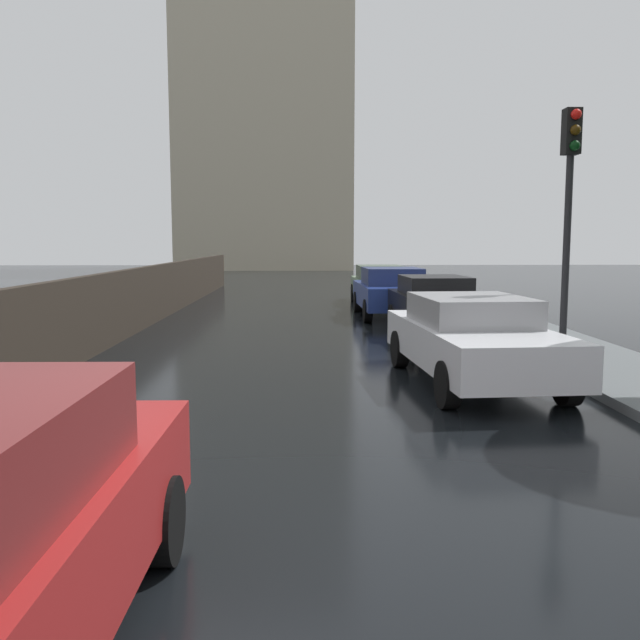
# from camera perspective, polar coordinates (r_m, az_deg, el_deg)

# --- Properties ---
(ground) EXTENTS (120.00, 120.00, 0.00)m
(ground) POSITION_cam_1_polar(r_m,az_deg,el_deg) (4.70, 0.29, -21.49)
(ground) COLOR black
(car_black_near_kerb) EXTENTS (1.84, 4.19, 1.41)m
(car_black_near_kerb) POSITION_cam_1_polar(r_m,az_deg,el_deg) (16.08, 9.78, 1.29)
(car_black_near_kerb) COLOR black
(car_black_near_kerb) RESTS_ON ground
(car_white_mid_road) EXTENTS (2.14, 4.68, 1.37)m
(car_white_mid_road) POSITION_cam_1_polar(r_m,az_deg,el_deg) (10.72, 12.88, -1.50)
(car_white_mid_road) COLOR silver
(car_white_mid_road) RESTS_ON ground
(car_green_far_ahead) EXTENTS (1.84, 4.45, 1.38)m
(car_green_far_ahead) POSITION_cam_1_polar(r_m,az_deg,el_deg) (24.01, 5.11, 3.07)
(car_green_far_ahead) COLOR slate
(car_green_far_ahead) RESTS_ON ground
(car_blue_far_lane) EXTENTS (1.98, 4.28, 1.46)m
(car_blue_far_lane) POSITION_cam_1_polar(r_m,az_deg,el_deg) (19.91, 6.07, 2.43)
(car_blue_far_lane) COLOR navy
(car_blue_far_lane) RESTS_ON ground
(traffic_light) EXTENTS (0.26, 0.39, 4.27)m
(traffic_light) POSITION_cam_1_polar(r_m,az_deg,el_deg) (12.13, 20.51, 10.46)
(traffic_light) COLOR black
(traffic_light) RESTS_ON sidewalk_strip
(distant_tower) EXTENTS (13.94, 11.29, 28.52)m
(distant_tower) POSITION_cam_1_polar(r_m,az_deg,el_deg) (58.09, -4.57, 18.64)
(distant_tower) COLOR #B2A88E
(distant_tower) RESTS_ON ground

